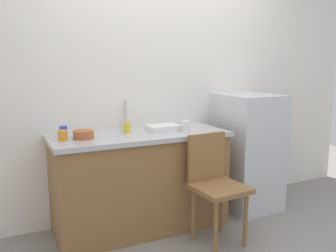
{
  "coord_description": "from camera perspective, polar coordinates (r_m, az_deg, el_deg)",
  "views": [
    {
      "loc": [
        -1.43,
        -2.19,
        1.45
      ],
      "look_at": [
        -0.09,
        0.6,
        0.92
      ],
      "focal_mm": 38.14,
      "sensor_mm": 36.0,
      "label": 1
    }
  ],
  "objects": [
    {
      "name": "cup_yellow",
      "position": [
        3.11,
        -6.6,
        -0.26
      ],
      "size": [
        0.06,
        0.06,
        0.09
      ],
      "primitive_type": "cylinder",
      "color": "yellow",
      "rests_on": "countertop"
    },
    {
      "name": "ground_plane",
      "position": [
        2.99,
        6.87,
        -19.29
      ],
      "size": [
        8.0,
        8.0,
        0.0
      ],
      "primitive_type": "plane",
      "color": "gray"
    },
    {
      "name": "cup_white",
      "position": [
        3.13,
        2.92,
        -0.07
      ],
      "size": [
        0.07,
        0.07,
        0.1
      ],
      "primitive_type": "cylinder",
      "color": "white",
      "rests_on": "countertop"
    },
    {
      "name": "cabinet_base",
      "position": [
        3.21,
        -4.46,
        -9.06
      ],
      "size": [
        1.49,
        0.6,
        0.83
      ],
      "primitive_type": "cube",
      "color": "olive",
      "rests_on": "ground_plane"
    },
    {
      "name": "refrigerator",
      "position": [
        3.72,
        12.51,
        -3.96
      ],
      "size": [
        0.53,
        0.62,
        1.16
      ],
      "primitive_type": "cube",
      "color": "silver",
      "rests_on": "ground_plane"
    },
    {
      "name": "back_wall",
      "position": [
        3.5,
        -1.6,
        8.08
      ],
      "size": [
        4.8,
        0.1,
        2.69
      ],
      "primitive_type": "cube",
      "color": "white",
      "rests_on": "ground_plane"
    },
    {
      "name": "countertop",
      "position": [
        3.1,
        -4.57,
        -1.47
      ],
      "size": [
        1.53,
        0.64,
        0.04
      ],
      "primitive_type": "cube",
      "color": "#B7B7BC",
      "rests_on": "cabinet_base"
    },
    {
      "name": "cup_orange",
      "position": [
        2.89,
        -16.49,
        -1.47
      ],
      "size": [
        0.07,
        0.07,
        0.08
      ],
      "primitive_type": "cylinder",
      "color": "orange",
      "rests_on": "countertop"
    },
    {
      "name": "faucet",
      "position": [
        3.3,
        -6.8,
        1.85
      ],
      "size": [
        0.02,
        0.02,
        0.27
      ],
      "primitive_type": "cylinder",
      "color": "#B7B7BC",
      "rests_on": "countertop"
    },
    {
      "name": "cup_blue",
      "position": [
        3.02,
        -16.37,
        -0.86
      ],
      "size": [
        0.06,
        0.06,
        0.09
      ],
      "primitive_type": "cylinder",
      "color": "blue",
      "rests_on": "countertop"
    },
    {
      "name": "dish_tray",
      "position": [
        3.19,
        -0.82,
        -0.29
      ],
      "size": [
        0.28,
        0.2,
        0.05
      ],
      "primitive_type": "cube",
      "color": "white",
      "rests_on": "countertop"
    },
    {
      "name": "chair",
      "position": [
        2.97,
        7.53,
        -8.98
      ],
      "size": [
        0.43,
        0.43,
        0.89
      ],
      "rotation": [
        0.0,
        0.0,
        0.08
      ],
      "color": "olive",
      "rests_on": "ground_plane"
    },
    {
      "name": "terracotta_bowl",
      "position": [
        2.93,
        -13.33,
        -1.33
      ],
      "size": [
        0.16,
        0.16,
        0.07
      ],
      "primitive_type": "cylinder",
      "color": "#B25B33",
      "rests_on": "countertop"
    }
  ]
}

